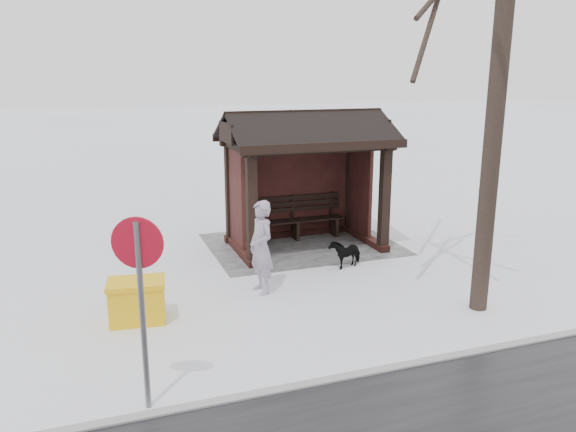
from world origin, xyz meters
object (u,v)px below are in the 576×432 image
object	(u,v)px
bus_shelter	(303,152)
pedestrian	(261,247)
road_sign	(139,273)
dog	(345,253)
grit_bin	(137,301)

from	to	relation	value
bus_shelter	pedestrian	distance (m)	3.26
bus_shelter	pedestrian	xyz separation A→B (m)	(1.73, 2.44, -1.32)
bus_shelter	road_sign	size ratio (longest dim) A/B	1.55
dog	grit_bin	xyz separation A→B (m)	(4.24, 1.28, 0.05)
dog	road_sign	size ratio (longest dim) A/B	0.30
dog	grit_bin	bearing A→B (deg)	-93.24
dog	road_sign	distance (m)	5.91
bus_shelter	dog	world-z (taller)	bus_shelter
pedestrian	grit_bin	xyz separation A→B (m)	(2.22, 0.53, -0.50)
grit_bin	road_sign	xyz separation A→B (m)	(0.10, 2.48, 1.33)
bus_shelter	grit_bin	world-z (taller)	bus_shelter
pedestrian	grit_bin	distance (m)	2.34
dog	road_sign	xyz separation A→B (m)	(4.35, 3.76, 1.39)
dog	bus_shelter	bearing A→B (deg)	169.85
dog	road_sign	bearing A→B (deg)	-69.20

